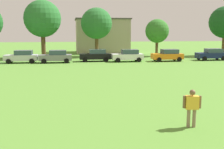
# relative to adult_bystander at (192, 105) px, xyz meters

# --- Properties ---
(ground_plane) EXTENTS (160.00, 160.00, 0.00)m
(ground_plane) POSITION_rel_adult_bystander_xyz_m (-5.18, 20.89, -1.00)
(ground_plane) COLOR #568C33
(adult_bystander) EXTENTS (0.79, 0.40, 1.69)m
(adult_bystander) POSITION_rel_adult_bystander_xyz_m (0.00, 0.00, 0.00)
(adult_bystander) COLOR #8C7259
(adult_bystander) RESTS_ON ground
(parked_car_silver_1) EXTENTS (4.30, 2.02, 1.68)m
(parked_car_silver_1) POSITION_rel_adult_bystander_xyz_m (-11.49, 27.20, -0.14)
(parked_car_silver_1) COLOR silver
(parked_car_silver_1) RESTS_ON ground
(parked_car_gray_2) EXTENTS (4.30, 2.02, 1.68)m
(parked_car_gray_2) POSITION_rel_adult_bystander_xyz_m (-6.98, 26.71, -0.14)
(parked_car_gray_2) COLOR slate
(parked_car_gray_2) RESTS_ON ground
(parked_car_black_3) EXTENTS (4.30, 2.02, 1.68)m
(parked_car_black_3) POSITION_rel_adult_bystander_xyz_m (-1.57, 27.66, -0.14)
(parked_car_black_3) COLOR black
(parked_car_black_3) RESTS_ON ground
(parked_car_white_4) EXTENTS (4.30, 2.02, 1.68)m
(parked_car_white_4) POSITION_rel_adult_bystander_xyz_m (2.83, 26.58, -0.14)
(parked_car_white_4) COLOR white
(parked_car_white_4) RESTS_ON ground
(parked_car_orange_5) EXTENTS (4.30, 2.02, 1.68)m
(parked_car_orange_5) POSITION_rel_adult_bystander_xyz_m (8.50, 26.25, -0.14)
(parked_car_orange_5) COLOR orange
(parked_car_orange_5) RESTS_ON ground
(parked_car_navy_6) EXTENTS (4.30, 2.02, 1.68)m
(parked_car_navy_6) POSITION_rel_adult_bystander_xyz_m (15.38, 26.69, -0.14)
(parked_car_navy_6) COLOR #141E4C
(parked_car_navy_6) RESTS_ON ground
(tree_left) EXTENTS (5.80, 5.80, 9.04)m
(tree_left) POSITION_rel_adult_bystander_xyz_m (-9.25, 34.38, 5.10)
(tree_left) COLOR brown
(tree_left) RESTS_ON ground
(tree_center) EXTENTS (5.17, 5.17, 8.06)m
(tree_center) POSITION_rel_adult_bystander_xyz_m (-0.62, 35.47, 4.44)
(tree_center) COLOR brown
(tree_center) RESTS_ON ground
(tree_right) EXTENTS (4.00, 4.00, 6.23)m
(tree_right) POSITION_rel_adult_bystander_xyz_m (9.59, 34.67, 3.20)
(tree_right) COLOR brown
(tree_right) RESTS_ON ground
(house_left) EXTENTS (10.43, 8.40, 6.63)m
(house_left) POSITION_rel_adult_bystander_xyz_m (1.29, 44.31, 2.32)
(house_left) COLOR tan
(house_left) RESTS_ON ground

